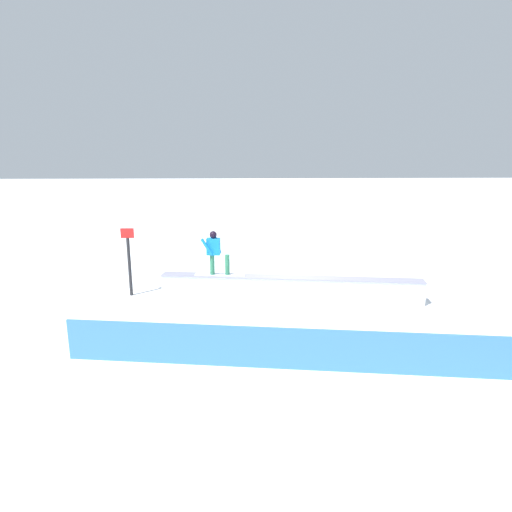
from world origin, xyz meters
The scene contains 5 objects.
ground_plane centered at (0.00, 0.00, 0.00)m, with size 120.00×120.00×0.00m, color white.
grind_box centered at (0.00, 0.00, 0.33)m, with size 7.89×1.52×0.73m.
snowboarder centered at (2.26, -0.30, 1.47)m, with size 1.57×0.43×1.36m.
safety_fence centered at (0.00, 4.38, 0.46)m, with size 10.58×0.06×0.91m, color #3A75EC.
trail_marker centered at (4.95, -0.62, 1.14)m, with size 0.40×0.10×2.14m.
Camera 1 is at (1.49, 12.55, 4.44)m, focal length 30.48 mm.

